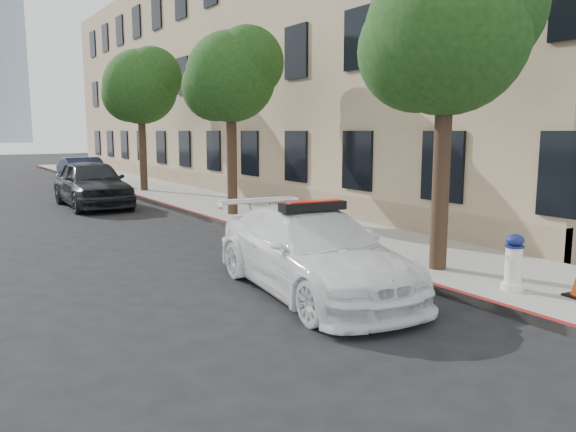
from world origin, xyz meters
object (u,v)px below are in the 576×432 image
at_px(police_car, 313,251).
at_px(parked_car_mid, 92,183).
at_px(fire_hydrant, 514,263).
at_px(parked_car_far, 84,174).

height_order(police_car, parked_car_mid, parked_car_mid).
bearing_deg(fire_hydrant, parked_car_mid, 90.13).
bearing_deg(police_car, parked_car_mid, 98.28).
distance_m(parked_car_mid, parked_car_far, 6.15).
distance_m(police_car, fire_hydrant, 3.12).
bearing_deg(police_car, fire_hydrant, -33.66).
distance_m(police_car, parked_car_far, 18.65).
bearing_deg(fire_hydrant, police_car, 129.20).
xyz_separation_m(parked_car_mid, parked_car_far, (1.13, 6.04, -0.11)).
bearing_deg(parked_car_mid, police_car, -87.84).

